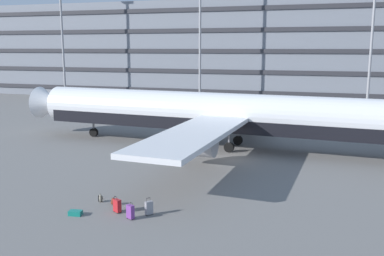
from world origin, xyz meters
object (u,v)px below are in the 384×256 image
object	(u,v)px
suitcase_navy	(149,208)
airliner	(223,114)
suitcase_large	(75,213)
suitcase_teal	(130,212)
suitcase_purple	(117,206)
backpack_orange	(101,198)
backpack_upright	(113,202)

from	to	relation	value
suitcase_navy	airliner	bearing A→B (deg)	89.23
suitcase_large	suitcase_teal	bearing A→B (deg)	7.13
suitcase_purple	backpack_orange	bearing A→B (deg)	144.41
suitcase_teal	suitcase_purple	distance (m)	1.31
suitcase_large	suitcase_navy	size ratio (longest dim) A/B	0.80
suitcase_navy	backpack_upright	world-z (taller)	suitcase_navy
suitcase_large	suitcase_purple	bearing A→B (deg)	27.39
suitcase_teal	backpack_orange	xyz separation A→B (m)	(-2.86, 1.91, -0.19)
backpack_upright	airliner	bearing A→B (deg)	80.20
suitcase_navy	backpack_upright	size ratio (longest dim) A/B	1.97
suitcase_teal	backpack_upright	xyz separation A→B (m)	(-1.89, 1.64, -0.21)
suitcase_teal	suitcase_navy	xyz separation A→B (m)	(0.75, 0.84, -0.00)
suitcase_large	backpack_orange	bearing A→B (deg)	81.99
airliner	suitcase_large	world-z (taller)	airliner
backpack_orange	backpack_upright	size ratio (longest dim) A/B	1.06
backpack_orange	suitcase_large	bearing A→B (deg)	-98.01
backpack_orange	backpack_upright	bearing A→B (deg)	-15.32
backpack_upright	suitcase_purple	bearing A→B (deg)	-52.03
suitcase_large	suitcase_purple	xyz separation A→B (m)	(2.06, 1.07, 0.28)
airliner	backpack_upright	xyz separation A→B (m)	(-2.87, -16.61, -2.92)
suitcase_large	suitcase_navy	world-z (taller)	suitcase_navy
suitcase_large	backpack_orange	world-z (taller)	backpack_orange
suitcase_teal	suitcase_navy	world-z (taller)	suitcase_navy
airliner	suitcase_purple	xyz separation A→B (m)	(-2.11, -17.58, -2.73)
suitcase_purple	backpack_orange	xyz separation A→B (m)	(-1.73, 1.24, -0.18)
suitcase_purple	backpack_upright	xyz separation A→B (m)	(-0.76, 0.97, -0.19)
backpack_upright	suitcase_teal	bearing A→B (deg)	-40.98
suitcase_teal	suitcase_navy	size ratio (longest dim) A/B	0.93
suitcase_navy	backpack_upright	bearing A→B (deg)	163.06
suitcase_purple	backpack_orange	distance (m)	2.14
suitcase_purple	backpack_upright	world-z (taller)	suitcase_purple
airliner	suitcase_teal	bearing A→B (deg)	-93.08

